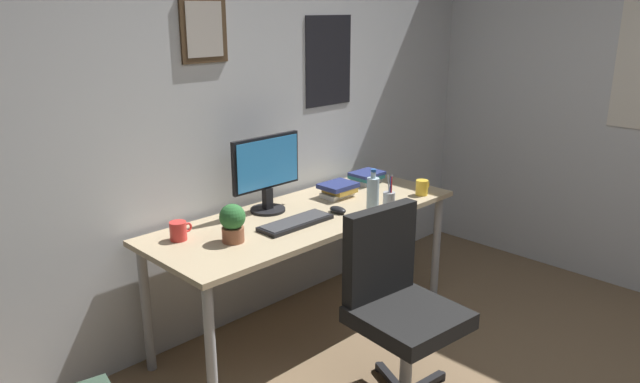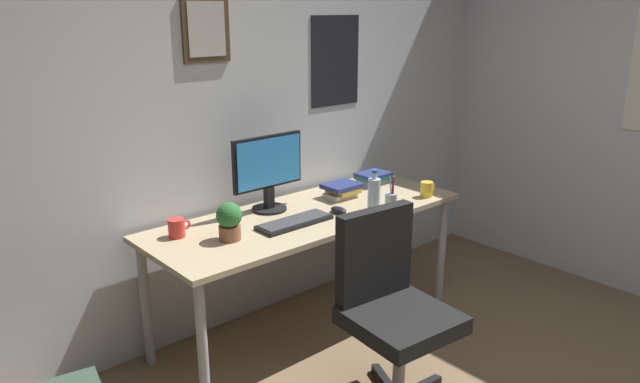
# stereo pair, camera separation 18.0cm
# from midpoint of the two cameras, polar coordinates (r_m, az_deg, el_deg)

# --- Properties ---
(wall_back) EXTENTS (4.40, 0.10, 2.60)m
(wall_back) POSITION_cam_midpoint_polar(r_m,az_deg,el_deg) (3.44, -9.99, 7.82)
(wall_back) COLOR silver
(wall_back) RESTS_ON ground_plane
(desk) EXTENTS (1.88, 0.70, 0.74)m
(desk) POSITION_cam_midpoint_polar(r_m,az_deg,el_deg) (3.39, -2.71, -3.22)
(desk) COLOR tan
(desk) RESTS_ON ground_plane
(office_chair) EXTENTS (0.56, 0.57, 0.95)m
(office_chair) POSITION_cam_midpoint_polar(r_m,az_deg,el_deg) (2.88, 5.56, -10.19)
(office_chair) COLOR black
(office_chair) RESTS_ON ground_plane
(monitor) EXTENTS (0.46, 0.20, 0.43)m
(monitor) POSITION_cam_midpoint_polar(r_m,az_deg,el_deg) (3.35, -6.67, 2.01)
(monitor) COLOR black
(monitor) RESTS_ON desk
(keyboard) EXTENTS (0.43, 0.15, 0.03)m
(keyboard) POSITION_cam_midpoint_polar(r_m,az_deg,el_deg) (3.19, -3.95, -3.00)
(keyboard) COLOR black
(keyboard) RESTS_ON desk
(computer_mouse) EXTENTS (0.06, 0.11, 0.04)m
(computer_mouse) POSITION_cam_midpoint_polar(r_m,az_deg,el_deg) (3.36, 0.19, -1.78)
(computer_mouse) COLOR black
(computer_mouse) RESTS_ON desk
(water_bottle) EXTENTS (0.07, 0.07, 0.25)m
(water_bottle) POSITION_cam_midpoint_polar(r_m,az_deg,el_deg) (3.36, 3.55, -0.27)
(water_bottle) COLOR silver
(water_bottle) RESTS_ON desk
(coffee_mug_near) EXTENTS (0.12, 0.08, 0.10)m
(coffee_mug_near) POSITION_cam_midpoint_polar(r_m,az_deg,el_deg) (3.07, -15.02, -3.67)
(coffee_mug_near) COLOR red
(coffee_mug_near) RESTS_ON desk
(coffee_mug_far) EXTENTS (0.11, 0.08, 0.09)m
(coffee_mug_far) POSITION_cam_midpoint_polar(r_m,az_deg,el_deg) (3.72, 8.39, 0.38)
(coffee_mug_far) COLOR yellow
(coffee_mug_far) RESTS_ON desk
(potted_plant) EXTENTS (0.13, 0.13, 0.20)m
(potted_plant) POSITION_cam_midpoint_polar(r_m,az_deg,el_deg) (2.97, -10.10, -2.89)
(potted_plant) COLOR brown
(potted_plant) RESTS_ON desk
(pen_cup) EXTENTS (0.07, 0.07, 0.20)m
(pen_cup) POSITION_cam_midpoint_polar(r_m,az_deg,el_deg) (3.45, 5.14, -0.74)
(pen_cup) COLOR #9EA0A5
(pen_cup) RESTS_ON desk
(book_stack_left) EXTENTS (0.21, 0.17, 0.09)m
(book_stack_left) POSITION_cam_midpoint_polar(r_m,az_deg,el_deg) (3.64, 0.35, 0.20)
(book_stack_left) COLOR silver
(book_stack_left) RESTS_ON desk
(book_stack_right) EXTENTS (0.21, 0.17, 0.08)m
(book_stack_right) POSITION_cam_midpoint_polar(r_m,az_deg,el_deg) (3.94, 3.16, 1.40)
(book_stack_right) COLOR gray
(book_stack_right) RESTS_ON desk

